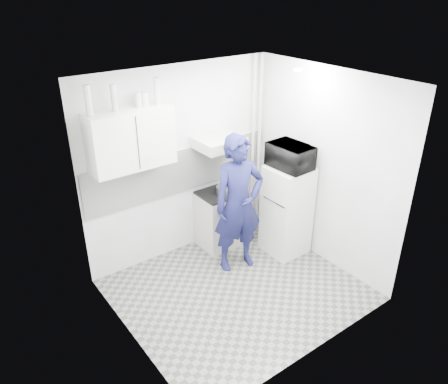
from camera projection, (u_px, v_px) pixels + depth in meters
floor at (237, 290)px, 5.48m from camera, size 2.80×2.80×0.00m
ceiling at (241, 81)px, 4.32m from camera, size 2.80×2.80×0.00m
wall_back at (181, 163)px, 5.80m from camera, size 2.80×0.00×2.80m
wall_left at (124, 238)px, 4.16m from camera, size 0.00×2.60×2.60m
wall_right at (324, 169)px, 5.65m from camera, size 0.00×2.60×2.60m
person at (239, 204)px, 5.56m from camera, size 0.75×0.58×1.85m
stove at (217, 220)px, 6.24m from camera, size 0.50×0.50×0.80m
fridge at (287, 210)px, 6.01m from camera, size 0.53×0.53×1.28m
stove_top at (217, 194)px, 6.06m from camera, size 0.48×0.48×0.03m
saucepan at (223, 190)px, 6.02m from camera, size 0.19×0.19×0.11m
microwave at (291, 156)px, 5.65m from camera, size 0.59×0.42×0.32m
bottle_a at (88, 101)px, 4.57m from camera, size 0.08×0.08×0.33m
bottle_c at (114, 98)px, 4.73m from camera, size 0.07×0.07×0.30m
canister_a at (138, 100)px, 4.91m from camera, size 0.07×0.07×0.17m
canister_b at (145, 99)px, 4.95m from camera, size 0.09×0.09×0.17m
bottle_e at (157, 91)px, 5.01m from camera, size 0.08×0.08×0.31m
upper_cabinet at (131, 139)px, 5.03m from camera, size 1.00×0.35×0.70m
range_hood at (219, 142)px, 5.74m from camera, size 0.60×0.50×0.14m
backsplash at (182, 171)px, 5.84m from camera, size 2.74×0.03×0.60m
pipe_a at (259, 145)px, 6.44m from camera, size 0.05×0.05×2.60m
pipe_b at (253, 147)px, 6.37m from camera, size 0.04×0.04×2.60m
ceiling_spot_fixture at (298, 70)px, 5.01m from camera, size 0.10×0.10×0.02m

